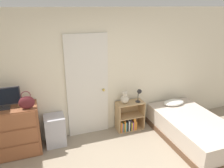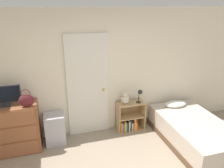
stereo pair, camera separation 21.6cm
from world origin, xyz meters
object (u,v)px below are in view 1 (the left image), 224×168
object	(u,v)px
storage_bin	(55,130)
tv	(2,98)
bookshelf	(128,119)
bed	(192,129)
desk_lamp	(139,93)
handbag	(27,102)
dresser	(10,132)
teddy_bear	(125,98)

from	to	relation	value
storage_bin	tv	bearing A→B (deg)	-176.17
bookshelf	bed	world-z (taller)	bookshelf
storage_bin	desk_lamp	world-z (taller)	desk_lamp
tv	bookshelf	xyz separation A→B (m)	(2.37, 0.08, -0.89)
handbag	bed	world-z (taller)	handbag
bed	dresser	bearing A→B (deg)	168.13
dresser	teddy_bear	xyz separation A→B (m)	(2.24, 0.09, 0.29)
storage_bin	teddy_bear	distance (m)	1.53
storage_bin	bookshelf	xyz separation A→B (m)	(1.56, 0.03, -0.07)
dresser	bed	xyz separation A→B (m)	(3.39, -0.71, -0.22)
bed	tv	bearing A→B (deg)	168.19
bookshelf	dresser	bearing A→B (deg)	-177.94
tv	bed	xyz separation A→B (m)	(3.42, -0.71, -0.88)
teddy_bear	tv	bearing A→B (deg)	-177.90
tv	storage_bin	distance (m)	1.15
dresser	storage_bin	xyz separation A→B (m)	(0.78, 0.06, -0.16)
handbag	teddy_bear	size ratio (longest dim) A/B	1.19
handbag	bed	size ratio (longest dim) A/B	0.17
teddy_bear	bookshelf	bearing A→B (deg)	-0.94
dresser	tv	distance (m)	0.66
handbag	dresser	bearing A→B (deg)	158.31
desk_lamp	bed	distance (m)	1.28
handbag	tv	bearing A→B (deg)	159.48
dresser	tv	bearing A→B (deg)	175.19
bookshelf	bed	distance (m)	1.32
tv	bookshelf	distance (m)	2.53
handbag	teddy_bear	xyz separation A→B (m)	(1.88, 0.23, -0.29)
tv	bed	distance (m)	3.60
storage_bin	bookshelf	distance (m)	1.56
teddy_bear	desk_lamp	size ratio (longest dim) A/B	0.93
desk_lamp	teddy_bear	bearing A→B (deg)	172.22
handbag	desk_lamp	world-z (taller)	handbag
teddy_bear	bed	bearing A→B (deg)	-34.79
bookshelf	desk_lamp	distance (m)	0.65
tv	desk_lamp	world-z (taller)	tv
tv	teddy_bear	bearing A→B (deg)	2.10
tv	storage_bin	xyz separation A→B (m)	(0.81, 0.05, -0.82)
bookshelf	teddy_bear	world-z (taller)	teddy_bear
desk_lamp	handbag	bearing A→B (deg)	-175.16
bookshelf	handbag	bearing A→B (deg)	-173.47
handbag	storage_bin	world-z (taller)	handbag
tv	bookshelf	size ratio (longest dim) A/B	0.94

